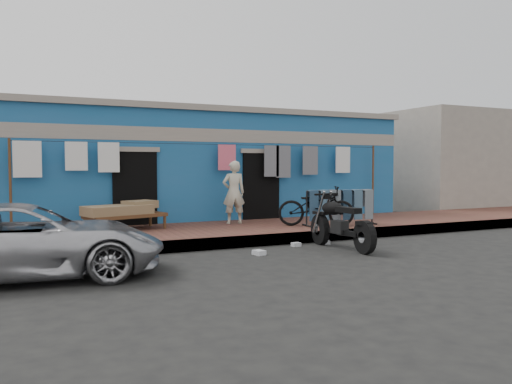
# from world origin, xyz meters

# --- Properties ---
(ground) EXTENTS (80.00, 80.00, 0.00)m
(ground) POSITION_xyz_m (0.00, 0.00, 0.00)
(ground) COLOR black
(ground) RESTS_ON ground
(sidewalk) EXTENTS (28.00, 3.00, 0.25)m
(sidewalk) POSITION_xyz_m (0.00, 3.00, 0.12)
(sidewalk) COLOR brown
(sidewalk) RESTS_ON ground
(curb) EXTENTS (28.00, 0.10, 0.25)m
(curb) POSITION_xyz_m (0.00, 1.55, 0.12)
(curb) COLOR gray
(curb) RESTS_ON ground
(building) EXTENTS (12.20, 5.20, 3.36)m
(building) POSITION_xyz_m (-0.00, 6.99, 1.69)
(building) COLOR #245E96
(building) RESTS_ON ground
(neighbor_right) EXTENTS (6.00, 5.00, 3.80)m
(neighbor_right) POSITION_xyz_m (11.00, 7.00, 1.90)
(neighbor_right) COLOR #9E9384
(neighbor_right) RESTS_ON ground
(clothesline) EXTENTS (10.06, 0.06, 2.10)m
(clothesline) POSITION_xyz_m (-0.13, 4.25, 1.80)
(clothesline) COLOR brown
(clothesline) RESTS_ON sidewalk
(car) EXTENTS (4.43, 2.33, 1.20)m
(car) POSITION_xyz_m (-4.71, 0.27, 0.60)
(car) COLOR #B8B8BD
(car) RESTS_ON ground
(seated_person) EXTENTS (0.63, 0.46, 1.61)m
(seated_person) POSITION_xyz_m (0.16, 3.70, 1.06)
(seated_person) COLOR beige
(seated_person) RESTS_ON sidewalk
(bicycle) EXTENTS (1.95, 1.42, 1.20)m
(bicycle) POSITION_xyz_m (1.83, 2.41, 0.85)
(bicycle) COLOR black
(bicycle) RESTS_ON sidewalk
(motorcycle) EXTENTS (1.00, 1.90, 1.14)m
(motorcycle) POSITION_xyz_m (1.27, 0.51, 0.57)
(motorcycle) COLOR black
(motorcycle) RESTS_ON ground
(charpoy) EXTENTS (2.38, 1.94, 0.63)m
(charpoy) POSITION_xyz_m (-2.60, 3.56, 0.57)
(charpoy) COLOR brown
(charpoy) RESTS_ON sidewalk
(jeans_rack) EXTENTS (2.01, 0.89, 0.92)m
(jeans_rack) POSITION_xyz_m (2.47, 2.31, 0.71)
(jeans_rack) COLOR black
(jeans_rack) RESTS_ON sidewalk
(litter_a) EXTENTS (0.20, 0.16, 0.08)m
(litter_a) POSITION_xyz_m (0.58, 1.20, 0.04)
(litter_a) COLOR silver
(litter_a) RESTS_ON ground
(litter_b) EXTENTS (0.15, 0.18, 0.08)m
(litter_b) POSITION_xyz_m (1.36, 1.20, 0.04)
(litter_b) COLOR silver
(litter_b) RESTS_ON ground
(litter_c) EXTENTS (0.23, 0.26, 0.09)m
(litter_c) POSITION_xyz_m (-0.59, 0.59, 0.05)
(litter_c) COLOR silver
(litter_c) RESTS_ON ground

